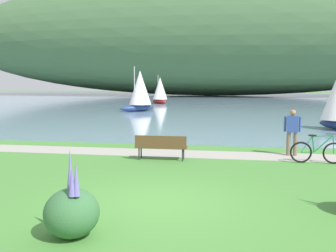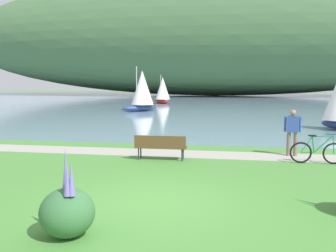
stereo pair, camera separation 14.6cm
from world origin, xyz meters
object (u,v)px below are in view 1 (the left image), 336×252
Objects in this scene: person_at_shoreline at (292,130)px; sailboat_nearest_to_shore at (160,90)px; bicycle_leaning_near_bench at (317,152)px; park_bench_near_camera at (161,145)px; sailboat_toward_hillside at (140,90)px.

sailboat_nearest_to_shore is (-10.92, 31.66, 0.73)m from person_at_shoreline.
bicycle_leaning_near_bench is 1.04× the size of person_at_shoreline.
park_bench_near_camera is 21.72m from sailboat_toward_hillside.
park_bench_near_camera is at bearing -161.45° from person_at_shoreline.
bicycle_leaning_near_bench is 34.86m from sailboat_nearest_to_shore.
sailboat_nearest_to_shore is at bearing 100.76° from park_bench_near_camera.
sailboat_toward_hillside is at bearing -87.90° from sailboat_nearest_to_shore.
sailboat_nearest_to_shore is at bearing 109.39° from bicycle_leaning_near_bench.
sailboat_toward_hillside reaches higher than bicycle_leaning_near_bench.
sailboat_nearest_to_shore is at bearing 92.10° from sailboat_toward_hillside.
person_at_shoreline is at bearing -70.97° from sailboat_nearest_to_shore.
sailboat_toward_hillside is at bearing 118.45° from bicycle_leaning_near_bench.
person_at_shoreline is 0.42× the size of sailboat_toward_hillside.
bicycle_leaning_near_bench is at bearing -61.55° from person_at_shoreline.
bicycle_leaning_near_bench is (5.26, 0.35, -0.12)m from park_bench_near_camera.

